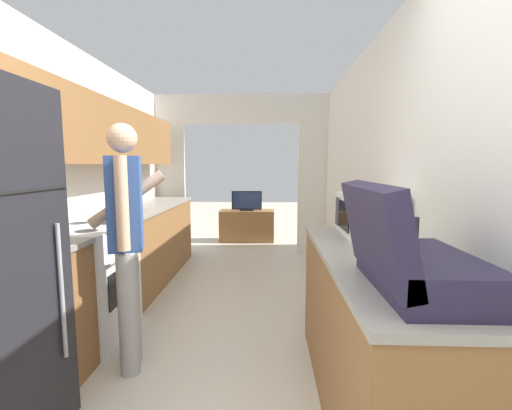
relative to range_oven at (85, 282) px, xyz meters
name	(u,v)px	position (x,y,z in m)	size (l,w,h in m)	color
wall_left	(66,162)	(-0.27, 0.28, 0.97)	(0.38, 6.91, 2.50)	silver
wall_right	(396,187)	(2.43, -0.07, 0.78)	(0.06, 6.91, 2.50)	silver
wall_far_with_doorway	(241,162)	(1.05, 2.81, 0.99)	(3.11, 0.06, 2.50)	silver
counter_left	(136,249)	(-0.01, 1.10, -0.01)	(0.62, 3.33, 0.92)	brown
counter_right	(376,333)	(2.10, -0.77, -0.01)	(0.62, 1.80, 0.92)	brown
range_oven	(85,282)	(0.00, 0.00, 0.00)	(0.66, 0.77, 1.06)	white
person	(127,240)	(0.53, -0.40, 0.44)	(0.54, 0.44, 1.68)	#9E9E9E
suitcase	(406,257)	(2.03, -1.30, 0.58)	(0.45, 0.64, 0.42)	#231E38
microwave	(369,215)	(2.19, -0.23, 0.60)	(0.38, 0.51, 0.29)	white
book_stack	(382,249)	(2.13, -0.73, 0.47)	(0.25, 0.27, 0.04)	#33894C
tv_cabinet	(247,226)	(1.08, 3.63, -0.18)	(1.00, 0.42, 0.57)	brown
television	(247,201)	(1.08, 3.58, 0.28)	(0.55, 0.16, 0.36)	black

